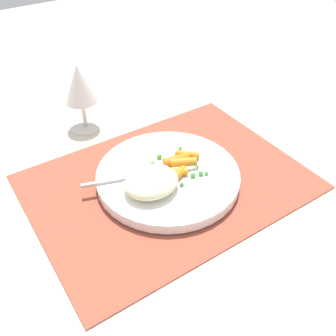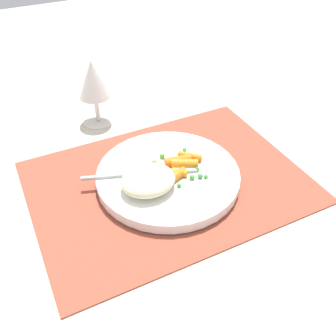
{
  "view_description": "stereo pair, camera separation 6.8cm",
  "coord_description": "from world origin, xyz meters",
  "px_view_note": "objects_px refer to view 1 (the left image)",
  "views": [
    {
      "loc": [
        -0.3,
        -0.45,
        0.48
      ],
      "look_at": [
        0.0,
        0.0,
        0.04
      ],
      "focal_mm": 41.08,
      "sensor_mm": 36.0,
      "label": 1
    },
    {
      "loc": [
        -0.24,
        -0.48,
        0.48
      ],
      "look_at": [
        0.0,
        0.0,
        0.04
      ],
      "focal_mm": 41.08,
      "sensor_mm": 36.0,
      "label": 2
    }
  ],
  "objects_px": {
    "plate": "(168,176)",
    "carrot_portion": "(179,165)",
    "fork": "(152,174)",
    "wine_glass": "(79,86)",
    "rice_mound": "(151,182)"
  },
  "relations": [
    {
      "from": "plate",
      "to": "carrot_portion",
      "type": "relative_size",
      "value": 2.53
    },
    {
      "from": "carrot_portion",
      "to": "fork",
      "type": "height_order",
      "value": "carrot_portion"
    },
    {
      "from": "carrot_portion",
      "to": "fork",
      "type": "distance_m",
      "value": 0.05
    },
    {
      "from": "fork",
      "to": "carrot_portion",
      "type": "bearing_deg",
      "value": -11.79
    },
    {
      "from": "fork",
      "to": "wine_glass",
      "type": "distance_m",
      "value": 0.26
    },
    {
      "from": "carrot_portion",
      "to": "fork",
      "type": "bearing_deg",
      "value": 168.21
    },
    {
      "from": "rice_mound",
      "to": "fork",
      "type": "relative_size",
      "value": 0.47
    },
    {
      "from": "rice_mound",
      "to": "fork",
      "type": "xyz_separation_m",
      "value": [
        0.02,
        0.03,
        -0.01
      ]
    },
    {
      "from": "plate",
      "to": "rice_mound",
      "type": "height_order",
      "value": "rice_mound"
    },
    {
      "from": "wine_glass",
      "to": "fork",
      "type": "bearing_deg",
      "value": -85.36
    },
    {
      "from": "plate",
      "to": "wine_glass",
      "type": "bearing_deg",
      "value": 100.7
    },
    {
      "from": "rice_mound",
      "to": "fork",
      "type": "distance_m",
      "value": 0.04
    },
    {
      "from": "rice_mound",
      "to": "carrot_portion",
      "type": "distance_m",
      "value": 0.08
    },
    {
      "from": "carrot_portion",
      "to": "wine_glass",
      "type": "xyz_separation_m",
      "value": [
        -0.07,
        0.26,
        0.07
      ]
    },
    {
      "from": "fork",
      "to": "wine_glass",
      "type": "xyz_separation_m",
      "value": [
        -0.02,
        0.25,
        0.07
      ]
    }
  ]
}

